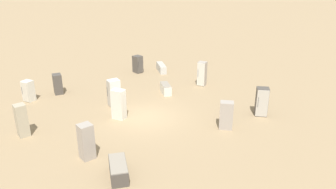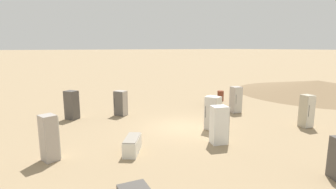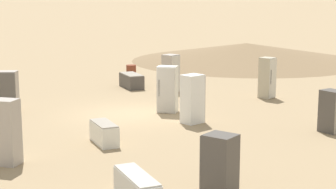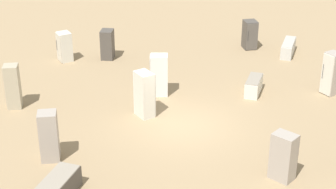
% 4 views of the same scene
% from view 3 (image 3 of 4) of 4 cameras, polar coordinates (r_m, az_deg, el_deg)
% --- Properties ---
extents(ground_plane, '(1000.00, 1000.00, 0.00)m').
position_cam_3_polar(ground_plane, '(22.91, -4.41, -2.03)').
color(ground_plane, '#9E8460').
extents(dirt_mound, '(16.28, 16.28, 1.25)m').
position_cam_3_polar(dirt_mound, '(40.33, 7.94, 4.31)').
color(dirt_mound, '#7F6647').
rests_on(dirt_mound, ground_plane).
extents(discarded_fridge_0, '(0.84, 0.94, 1.51)m').
position_cam_3_polar(discarded_fridge_0, '(20.71, 16.32, -1.66)').
color(discarded_fridge_0, '#4C4742').
rests_on(discarded_fridge_0, ground_plane).
extents(discarded_fridge_1, '(0.75, 0.77, 1.93)m').
position_cam_3_polar(discarded_fridge_1, '(16.85, -16.00, -3.70)').
color(discarded_fridge_1, '#A89E93').
rests_on(discarded_fridge_1, ground_plane).
extents(discarded_fridge_2, '(0.72, 0.83, 1.51)m').
position_cam_3_polar(discarded_fridge_2, '(14.05, 5.27, -7.06)').
color(discarded_fridge_2, '#4C4742').
rests_on(discarded_fridge_2, ground_plane).
extents(discarded_fridge_3, '(0.74, 0.76, 1.86)m').
position_cam_3_polar(discarded_fridge_3, '(27.66, 0.29, 2.16)').
color(discarded_fridge_3, '#A89E93').
rests_on(discarded_fridge_3, ground_plane).
extents(discarded_fridge_4, '(0.68, 0.73, 1.90)m').
position_cam_3_polar(discarded_fridge_4, '(26.54, 10.05, 1.68)').
color(discarded_fridge_4, '#B2A88E').
rests_on(discarded_fridge_4, ground_plane).
extents(discarded_fridge_5, '(1.53, 1.87, 0.70)m').
position_cam_3_polar(discarded_fridge_5, '(13.57, -3.17, -9.50)').
color(discarded_fridge_5, silver).
rests_on(discarded_fridge_5, ground_plane).
extents(discarded_fridge_6, '(1.31, 1.54, 0.71)m').
position_cam_3_polar(discarded_fridge_6, '(18.62, -6.51, -3.92)').
color(discarded_fridge_6, silver).
rests_on(discarded_fridge_6, ground_plane).
extents(discarded_fridge_7, '(0.80, 0.92, 1.93)m').
position_cam_3_polar(discarded_fridge_7, '(23.06, -0.06, 0.53)').
color(discarded_fridge_7, silver).
rests_on(discarded_fridge_7, ground_plane).
extents(discarded_fridge_8, '(1.64, 1.89, 0.73)m').
position_cam_3_polar(discarded_fridge_8, '(29.01, -3.73, 1.40)').
color(discarded_fridge_8, '#4C4742').
rests_on(discarded_fridge_8, ground_plane).
extents(discarded_fridge_9, '(0.92, 0.96, 1.69)m').
position_cam_3_polar(discarded_fridge_9, '(24.20, -15.93, 0.31)').
color(discarded_fridge_9, '#A89E93').
rests_on(discarded_fridge_9, ground_plane).
extents(discarded_fridge_12, '(0.92, 0.79, 1.86)m').
position_cam_3_polar(discarded_fridge_12, '(21.24, 2.52, -0.46)').
color(discarded_fridge_12, white).
rests_on(discarded_fridge_12, ground_plane).
extents(rusty_barrel, '(0.55, 0.55, 0.86)m').
position_cam_3_polar(rusty_barrel, '(31.37, -3.76, 2.23)').
color(rusty_barrel, brown).
rests_on(rusty_barrel, ground_plane).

